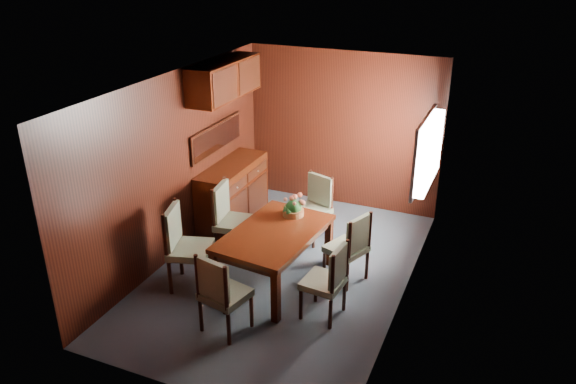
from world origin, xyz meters
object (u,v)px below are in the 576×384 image
at_px(chair_left_near, 183,242).
at_px(chair_right_near, 329,278).
at_px(sideboard, 233,193).
at_px(chair_head, 220,291).
at_px(flower_centerpiece, 293,205).
at_px(dining_table, 275,238).

bearing_deg(chair_left_near, chair_right_near, 76.17).
distance_m(sideboard, chair_head, 2.61).
distance_m(chair_head, flower_centerpiece, 1.63).
distance_m(sideboard, dining_table, 1.76).
distance_m(chair_right_near, flower_centerpiece, 1.23).
bearing_deg(sideboard, flower_centerpiece, -30.98).
bearing_deg(sideboard, dining_table, -45.23).
bearing_deg(chair_left_near, flower_centerpiece, 117.60).
relative_size(chair_left_near, chair_head, 1.11).
relative_size(sideboard, chair_right_near, 1.54).
xyz_separation_m(sideboard, dining_table, (1.24, -1.25, 0.15)).
distance_m(chair_left_near, chair_right_near, 1.80).
height_order(chair_left_near, chair_right_near, chair_left_near).
height_order(chair_right_near, chair_head, chair_head).
relative_size(sideboard, chair_head, 1.48).
xyz_separation_m(dining_table, flower_centerpiece, (0.04, 0.48, 0.23)).
height_order(dining_table, chair_left_near, chair_left_near).
height_order(chair_left_near, flower_centerpiece, chair_left_near).
xyz_separation_m(chair_left_near, chair_head, (0.85, -0.63, -0.06)).
bearing_deg(dining_table, chair_head, -90.31).
distance_m(chair_right_near, chair_head, 1.18).
bearing_deg(flower_centerpiece, sideboard, 149.02).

